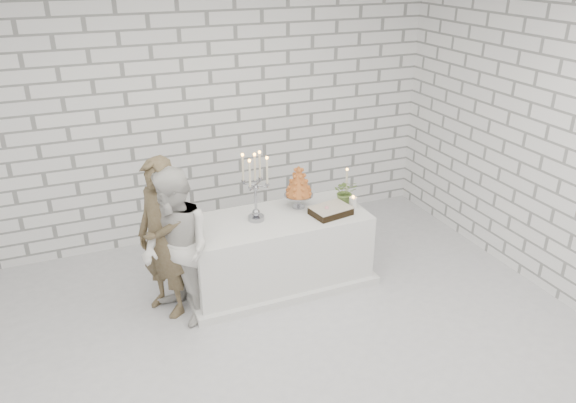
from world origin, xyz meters
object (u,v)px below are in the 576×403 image
Objects in this scene: cake_table at (278,250)px; croquembouche at (299,187)px; groom at (162,238)px; candelabra at (255,187)px; bride at (177,249)px.

cake_table is 3.89× the size of croquembouche.
groom is 0.99m from candelabra.
cake_table is 1.21× the size of bride.
croquembouche is at bearing 86.31° from bride.
bride is at bearing -162.94° from candelabra.
candelabra is 1.51× the size of croquembouche.
cake_table is 1.15m from bride.
cake_table is 1.16× the size of groom.
bride is at bearing -5.54° from groom.
groom reaches higher than bride.
groom reaches higher than cake_table.
candelabra is at bearing -167.67° from croquembouche.
croquembouche is at bearing 65.88° from groom.
bride is 0.95m from candelabra.
groom is 1.46m from croquembouche.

